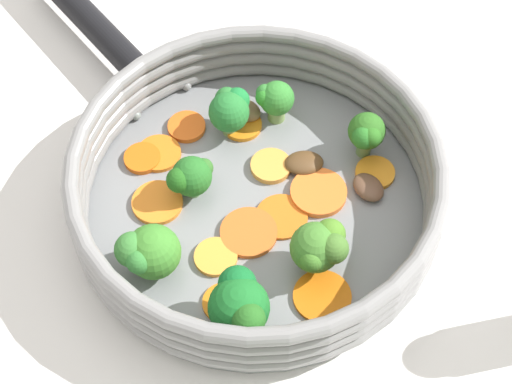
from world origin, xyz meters
name	(u,v)px	position (x,y,z in m)	size (l,w,h in m)	color
ground_plane	(256,212)	(0.00, 0.00, 0.00)	(4.00, 4.00, 0.00)	silver
skillet	(256,207)	(0.00, 0.00, 0.01)	(0.29, 0.29, 0.01)	gray
skillet_rim_wall	(256,182)	(0.00, 0.00, 0.04)	(0.30, 0.30, 0.06)	gray
skillet_handle	(96,26)	(-0.23, 0.06, 0.03)	(0.03, 0.03, 0.20)	black
skillet_rivet_left	(186,86)	(-0.12, 0.06, 0.02)	(0.01, 0.01, 0.01)	gray
skillet_rivet_right	(136,115)	(-0.14, 0.01, 0.02)	(0.01, 0.01, 0.01)	gray
carrot_slice_0	(271,166)	(-0.01, 0.04, 0.02)	(0.04, 0.04, 0.01)	#EE9C3E
carrot_slice_1	(157,203)	(-0.06, -0.05, 0.02)	(0.04, 0.04, 0.00)	orange
carrot_slice_2	(142,158)	(-0.10, -0.02, 0.02)	(0.03, 0.03, 0.01)	orange
carrot_slice_3	(249,232)	(0.01, -0.03, 0.02)	(0.05, 0.05, 0.00)	orange
carrot_slice_4	(318,193)	(0.04, 0.04, 0.02)	(0.05, 0.05, 0.01)	orange
carrot_slice_5	(284,214)	(0.03, 0.00, 0.02)	(0.04, 0.04, 0.00)	orange
carrot_slice_6	(322,297)	(0.09, -0.04, 0.02)	(0.05, 0.05, 0.00)	orange
carrot_slice_7	(224,303)	(0.04, -0.09, 0.02)	(0.03, 0.03, 0.00)	orange
carrot_slice_8	(242,125)	(-0.06, 0.06, 0.02)	(0.03, 0.03, 0.00)	orange
carrot_slice_9	(216,257)	(0.01, -0.06, 0.02)	(0.03, 0.03, 0.00)	#F59C37
carrot_slice_10	(159,153)	(-0.10, -0.01, 0.02)	(0.04, 0.04, 0.00)	orange
carrot_slice_11	(187,127)	(-0.10, 0.03, 0.02)	(0.03, 0.03, 0.00)	orange
carrot_slice_12	(375,173)	(0.06, 0.08, 0.02)	(0.03, 0.03, 0.00)	orange
broccoli_floret_0	(240,305)	(0.06, -0.10, 0.05)	(0.05, 0.05, 0.06)	#779D4C
broccoli_floret_1	(190,177)	(-0.05, -0.02, 0.04)	(0.03, 0.04, 0.04)	#618A55
broccoli_floret_2	(274,99)	(-0.04, 0.08, 0.04)	(0.03, 0.03, 0.04)	#7A9A50
broccoli_floret_3	(230,108)	(-0.06, 0.05, 0.04)	(0.04, 0.04, 0.04)	#7D9751
broccoli_floret_4	(366,134)	(0.05, 0.09, 0.04)	(0.03, 0.04, 0.05)	#66864A
broccoli_floret_5	(320,247)	(0.08, -0.02, 0.05)	(0.05, 0.05, 0.05)	#66914B
broccoli_floret_6	(147,252)	(-0.03, -0.10, 0.04)	(0.05, 0.05, 0.05)	#729550
mushroom_piece_0	(368,187)	(0.07, 0.06, 0.02)	(0.03, 0.02, 0.01)	brown
mushroom_piece_1	(245,110)	(-0.06, 0.07, 0.02)	(0.03, 0.02, 0.01)	olive
mushroom_piece_2	(304,163)	(0.01, 0.05, 0.02)	(0.03, 0.03, 0.01)	brown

